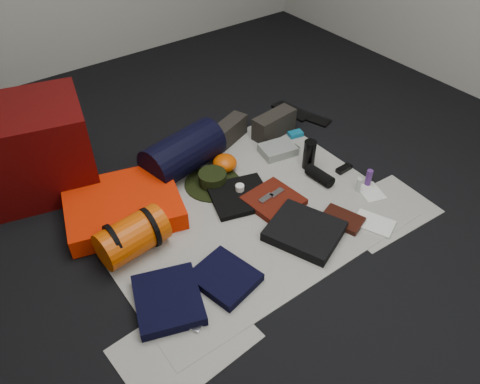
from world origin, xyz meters
TOP-DOWN VIEW (x-y plane):
  - floor at (0.00, 0.00)m, footprint 4.50×4.50m
  - newspaper_mat at (0.00, 0.00)m, footprint 1.60×1.30m
  - newspaper_sheet_front_left at (-0.70, -0.55)m, footprint 0.61×0.44m
  - newspaper_sheet_front_right at (0.65, -0.50)m, footprint 0.60×0.43m
  - red_cabinet at (-0.83, 0.89)m, footprint 0.75×0.67m
  - sleeping_pad at (-0.55, 0.36)m, footprint 0.73×0.66m
  - stuff_sack at (-0.63, 0.07)m, footprint 0.37×0.24m
  - sack_strap_left at (-0.73, 0.07)m, footprint 0.02×0.22m
  - sack_strap_right at (-0.53, 0.07)m, footprint 0.02×0.22m
  - navy_duffel at (-0.07, 0.50)m, footprint 0.54×0.35m
  - boonie_brim at (-0.00, 0.27)m, footprint 0.43×0.43m
  - boonie_crown at (-0.00, 0.27)m, footprint 0.17×0.17m
  - hiking_boot_left at (0.36, 0.60)m, footprint 0.31×0.20m
  - hiking_boot_right at (0.64, 0.47)m, footprint 0.33×0.16m
  - flip_flop_left at (0.94, 0.63)m, footprint 0.15×0.32m
  - flip_flop_right at (1.00, 0.46)m, footprint 0.18×0.29m
  - trousers_navy_a at (-0.65, -0.33)m, footprint 0.39×0.42m
  - trousers_navy_b at (-0.36, -0.37)m, footprint 0.31×0.34m
  - trousers_charcoal at (0.16, -0.37)m, footprint 0.43×0.46m
  - black_tshirt at (0.05, 0.07)m, footprint 0.41×0.39m
  - red_shirt at (0.18, -0.08)m, footprint 0.31×0.31m
  - orange_stuff_sack at (0.14, 0.35)m, footprint 0.18×0.18m
  - first_aid_pouch at (0.52, 0.28)m, footprint 0.25×0.20m
  - water_bottle at (0.58, 0.06)m, footprint 0.09×0.09m
  - speaker at (0.54, -0.09)m, footprint 0.09×0.19m
  - compact_camera at (0.60, 0.23)m, footprint 0.10×0.06m
  - cyan_case at (0.75, 0.37)m, footprint 0.11×0.08m
  - toiletry_purple at (0.75, -0.29)m, footprint 0.05×0.05m
  - toiletry_clear at (0.66, -0.29)m, footprint 0.04×0.04m
  - paperback_book at (0.40, -0.42)m, footprint 0.21×0.25m
  - map_booklet at (0.52, -0.54)m, footprint 0.22×0.25m
  - map_printout at (0.71, -0.35)m, footprint 0.17×0.19m
  - sunglasses at (0.74, -0.11)m, footprint 0.11×0.05m
  - key_cluster at (-0.62, -0.50)m, footprint 0.10×0.10m
  - tape_roll at (0.07, 0.10)m, footprint 0.05×0.05m
  - energy_bar_a at (0.14, -0.06)m, footprint 0.10×0.05m
  - energy_bar_b at (0.22, -0.06)m, footprint 0.10×0.05m

SIDE VIEW (x-z plane):
  - floor at x=0.00m, z-range -0.02..0.00m
  - newspaper_sheet_front_left at x=-0.70m, z-range 0.00..0.00m
  - newspaper_sheet_front_right at x=0.65m, z-range 0.00..0.00m
  - newspaper_mat at x=0.00m, z-range 0.00..0.01m
  - flip_flop_right at x=1.00m, z-range 0.00..0.01m
  - flip_flop_left at x=0.94m, z-range 0.00..0.02m
  - map_printout at x=0.71m, z-range 0.01..0.01m
  - boonie_brim at x=0.00m, z-range 0.01..0.02m
  - map_booklet at x=0.52m, z-range 0.01..0.02m
  - key_cluster at x=-0.62m, z-range 0.01..0.02m
  - sunglasses at x=0.74m, z-range 0.01..0.03m
  - paperback_book at x=0.40m, z-range 0.01..0.04m
  - cyan_case at x=0.75m, z-range 0.01..0.04m
  - black_tshirt at x=0.05m, z-range 0.01..0.04m
  - red_shirt at x=0.18m, z-range 0.01..0.04m
  - compact_camera at x=0.60m, z-range 0.01..0.04m
  - trousers_navy_b at x=-0.36m, z-range 0.01..0.05m
  - trousers_navy_a at x=-0.65m, z-range 0.01..0.06m
  - first_aid_pouch at x=0.52m, z-range 0.01..0.06m
  - trousers_charcoal at x=0.16m, z-range 0.01..0.06m
  - speaker at x=0.54m, z-range 0.01..0.08m
  - energy_bar_a at x=0.14m, z-range 0.04..0.06m
  - energy_bar_b at x=0.22m, z-range 0.04..0.06m
  - toiletry_clear at x=0.66m, z-range 0.01..0.10m
  - boonie_crown at x=0.00m, z-range 0.02..0.09m
  - orange_stuff_sack at x=0.14m, z-range 0.01..0.11m
  - tape_roll at x=0.07m, z-range 0.04..0.07m
  - toiletry_purple at x=0.75m, z-range 0.01..0.12m
  - sleeping_pad at x=-0.55m, z-range 0.01..0.12m
  - hiking_boot_left at x=0.36m, z-range 0.01..0.15m
  - hiking_boot_right at x=0.64m, z-range 0.01..0.17m
  - water_bottle at x=0.58m, z-range 0.01..0.20m
  - stuff_sack at x=-0.63m, z-range 0.01..0.21m
  - sack_strap_left at x=-0.73m, z-range 0.01..0.22m
  - sack_strap_right at x=-0.53m, z-range 0.01..0.22m
  - navy_duffel at x=-0.07m, z-range 0.01..0.27m
  - red_cabinet at x=-0.83m, z-range 0.00..0.53m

